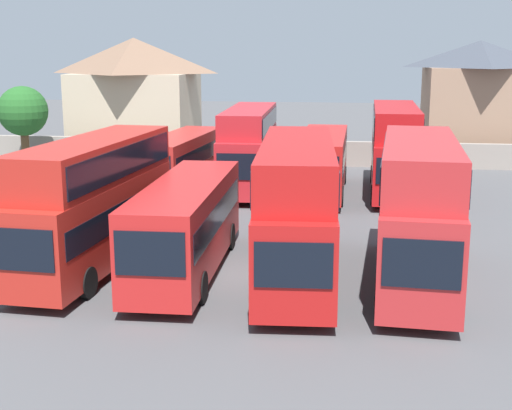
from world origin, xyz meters
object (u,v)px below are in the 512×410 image
object	(u,v)px
bus_5	(181,159)
tree_left_of_lot	(23,112)
bus_1	(95,196)
bus_4	(418,205)
bus_6	(249,144)
house_terrace_centre	(477,99)
bus_2	(187,222)
bus_7	(323,160)
house_terrace_left	(135,94)
bus_8	(395,145)
bus_3	(297,203)

from	to	relation	value
bus_5	tree_left_of_lot	bearing A→B (deg)	-114.02
tree_left_of_lot	bus_1	bearing A→B (deg)	-58.68
bus_4	bus_6	size ratio (longest dim) A/B	0.97
bus_4	tree_left_of_lot	size ratio (longest dim) A/B	1.81
bus_4	tree_left_of_lot	xyz separation A→B (m)	(-25.88, 23.07, 0.99)
bus_5	house_terrace_centre	bearing A→B (deg)	132.36
bus_2	bus_7	xyz separation A→B (m)	(4.39, 15.65, 0.03)
bus_1	tree_left_of_lot	size ratio (longest dim) A/B	1.92
bus_1	tree_left_of_lot	bearing A→B (deg)	-145.10
bus_7	bus_6	bearing A→B (deg)	-97.42
bus_6	house_terrace_left	size ratio (longest dim) A/B	1.08
bus_7	house_terrace_left	distance (m)	23.10
house_terrace_centre	tree_left_of_lot	size ratio (longest dim) A/B	1.56
bus_5	bus_8	xyz separation A→B (m)	(12.59, 0.53, 0.98)
bus_5	bus_4	bearing A→B (deg)	42.12
bus_2	bus_6	size ratio (longest dim) A/B	1.01
bus_8	house_terrace_left	size ratio (longest dim) A/B	1.10
bus_5	bus_1	bearing A→B (deg)	5.63
bus_5	bus_6	size ratio (longest dim) A/B	0.99
house_terrace_left	bus_3	bearing A→B (deg)	-63.29
tree_left_of_lot	bus_2	bearing A→B (deg)	-52.68
bus_1	tree_left_of_lot	world-z (taller)	tree_left_of_lot
bus_7	bus_3	bearing A→B (deg)	-0.42
bus_5	bus_7	size ratio (longest dim) A/B	0.98
bus_1	house_terrace_centre	world-z (taller)	house_terrace_centre
bus_6	house_terrace_centre	xyz separation A→B (m)	(15.49, 14.97, 1.80)
bus_6	tree_left_of_lot	size ratio (longest dim) A/B	1.86
bus_5	house_terrace_centre	world-z (taller)	house_terrace_centre
bus_2	house_terrace_centre	xyz separation A→B (m)	(15.44, 31.24, 2.58)
bus_1	bus_8	xyz separation A→B (m)	(12.14, 16.07, 0.06)
bus_8	house_terrace_centre	size ratio (longest dim) A/B	1.22
bus_8	bus_1	bearing A→B (deg)	-36.09
bus_4	bus_8	distance (m)	16.53
bus_8	tree_left_of_lot	xyz separation A→B (m)	(-25.90, 6.54, 1.05)
bus_8	bus_6	bearing A→B (deg)	-88.87
bus_7	bus_8	size ratio (longest dim) A/B	0.98
bus_5	house_terrace_left	size ratio (longest dim) A/B	1.06
bus_2	bus_8	xyz separation A→B (m)	(8.49, 16.29, 0.89)
bus_5	bus_8	distance (m)	12.64
bus_1	bus_5	size ratio (longest dim) A/B	1.04
house_terrace_centre	house_terrace_left	bearing A→B (deg)	178.78
bus_1	house_terrace_left	world-z (taller)	house_terrace_left
bus_2	tree_left_of_lot	xyz separation A→B (m)	(-17.41, 22.83, 1.94)
bus_7	tree_left_of_lot	distance (m)	23.04
bus_6	bus_1	bearing A→B (deg)	-14.60
bus_6	bus_8	size ratio (longest dim) A/B	0.98
bus_5	bus_6	distance (m)	4.17
bus_3	house_terrace_left	xyz separation A→B (m)	(-16.01, 31.83, 1.87)
bus_3	bus_8	xyz separation A→B (m)	(4.36, 16.30, 0.03)
bus_6	tree_left_of_lot	bearing A→B (deg)	-112.72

